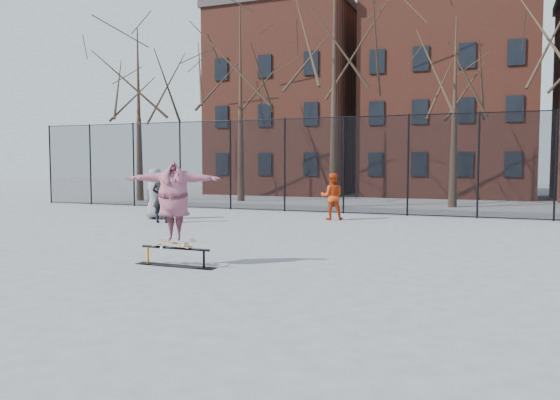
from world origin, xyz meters
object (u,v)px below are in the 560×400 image
at_px(skater, 174,203).
at_px(bystander_black, 161,198).
at_px(bystander_grey, 155,194).
at_px(skate_rail, 175,259).
at_px(bystander_red, 332,196).
at_px(skateboard, 175,245).

xyz_separation_m(skater, bystander_black, (-4.81, 6.67, -0.42)).
height_order(skater, bystander_black, skater).
bearing_deg(bystander_grey, skate_rail, 129.41).
height_order(skate_rail, bystander_black, bystander_black).
bearing_deg(skate_rail, bystander_red, 87.48).
bearing_deg(bystander_red, skateboard, 69.12).
bearing_deg(skate_rail, skater, 180.00).
relative_size(skate_rail, bystander_black, 1.02).
xyz_separation_m(skateboard, bystander_black, (-4.81, 6.67, 0.44)).
bearing_deg(skate_rail, bystander_grey, 126.95).
bearing_deg(bystander_grey, bystander_black, 136.16).
bearing_deg(bystander_black, skateboard, 109.28).
xyz_separation_m(skateboard, bystander_grey, (-5.70, 7.60, 0.51)).
bearing_deg(skateboard, bystander_grey, 126.88).
distance_m(skater, bystander_black, 8.23).
bearing_deg(skater, bystander_black, 102.66).
bearing_deg(skater, skate_rail, -23.15).
xyz_separation_m(skater, bystander_grey, (-5.70, 7.60, -0.35)).
relative_size(skate_rail, skater, 0.91).
relative_size(bystander_black, bystander_red, 1.02).
height_order(skate_rail, bystander_red, bystander_red).
bearing_deg(bystander_grey, skateboard, 129.34).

